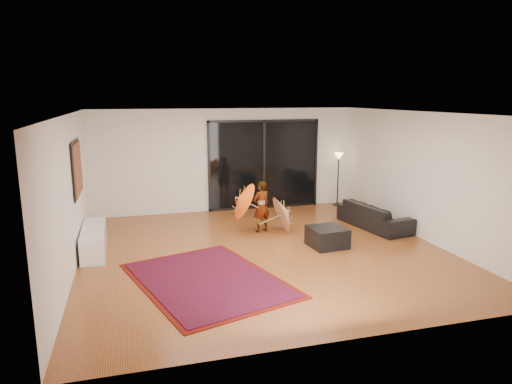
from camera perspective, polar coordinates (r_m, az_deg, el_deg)
name	(u,v)px	position (r m, az deg, el deg)	size (l,w,h in m)	color
floor	(265,251)	(9.11, 1.08, -7.41)	(7.00, 7.00, 0.00)	#A0552C
ceiling	(265,113)	(8.60, 1.15, 9.82)	(7.00, 7.00, 0.00)	white
wall_back	(227,160)	(12.11, -3.60, 3.99)	(7.00, 7.00, 0.00)	silver
wall_front	(348,238)	(5.59, 11.41, -5.65)	(7.00, 7.00, 0.00)	silver
wall_left	(70,195)	(8.47, -22.21, -0.31)	(7.00, 7.00, 0.00)	silver
wall_right	(423,176)	(10.30, 20.14, 1.88)	(7.00, 7.00, 0.00)	silver
sliding_door	(264,164)	(12.34, 0.99, 3.46)	(3.06, 0.07, 2.40)	black
painting	(77,169)	(9.40, -21.46, 2.74)	(0.04, 1.28, 1.08)	black
media_console	(94,240)	(9.58, -19.61, -5.64)	(0.43, 1.72, 0.48)	white
speaker	(92,250)	(9.18, -19.76, -6.86)	(0.30, 0.30, 0.34)	#424244
persian_rug	(207,280)	(7.78, -6.09, -10.87)	(2.87, 3.43, 0.02)	#590F07
sofa	(374,215)	(11.00, 14.56, -2.86)	(1.93, 0.76, 0.56)	black
ottoman	(327,237)	(9.45, 8.90, -5.57)	(0.70, 0.70, 0.40)	black
floor_lamp	(339,164)	(12.90, 10.28, 3.48)	(0.25, 0.25, 1.48)	black
child	(261,207)	(10.24, 0.66, -1.83)	(0.42, 0.28, 1.16)	#999999
parasol_orange	(238,202)	(10.03, -2.28, -1.24)	(0.55, 0.85, 0.88)	#FC580D
parasol_white	(289,210)	(10.30, 4.10, -2.22)	(0.52, 0.85, 0.91)	white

